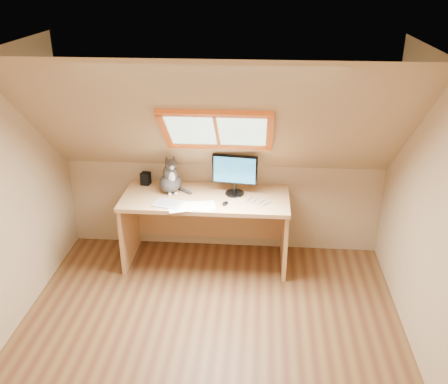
{
  "coord_description": "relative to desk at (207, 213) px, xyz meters",
  "views": [
    {
      "loc": [
        0.41,
        -3.31,
        3.0
      ],
      "look_at": [
        0.07,
        1.0,
        1.02
      ],
      "focal_mm": 40.0,
      "sensor_mm": 36.0,
      "label": 1
    }
  ],
  "objects": [
    {
      "name": "cables",
      "position": [
        0.46,
        -0.19,
        0.24
      ],
      "size": [
        0.51,
        0.26,
        0.01
      ],
      "color": "silver",
      "rests_on": "desk"
    },
    {
      "name": "room_shell",
      "position": [
        0.16,
        -1.55,
        0.87
      ],
      "size": [
        3.52,
        3.52,
        2.41
      ],
      "color": "tan",
      "rests_on": "ground"
    },
    {
      "name": "cat",
      "position": [
        -0.38,
        0.0,
        0.39
      ],
      "size": [
        0.32,
        0.34,
        0.43
      ],
      "color": "#46403E",
      "rests_on": "desk"
    },
    {
      "name": "ground",
      "position": [
        0.16,
        -1.45,
        -0.56
      ],
      "size": [
        3.5,
        3.5,
        0.0
      ],
      "primitive_type": "plane",
      "color": "brown",
      "rests_on": "ground"
    },
    {
      "name": "graphics_tablet",
      "position": [
        -0.35,
        -0.3,
        0.24
      ],
      "size": [
        0.31,
        0.25,
        0.01
      ],
      "primitive_type": "cube",
      "rotation": [
        0.0,
        0.0,
        -0.19
      ],
      "color": "#B2B2B7",
      "rests_on": "desk"
    },
    {
      "name": "desk_speaker",
      "position": [
        -0.69,
        0.18,
        0.3
      ],
      "size": [
        0.11,
        0.11,
        0.14
      ],
      "primitive_type": "cube",
      "rotation": [
        0.0,
        0.0,
        -0.17
      ],
      "color": "black",
      "rests_on": "desk"
    },
    {
      "name": "monitor",
      "position": [
        0.3,
        -0.01,
        0.49
      ],
      "size": [
        0.47,
        0.2,
        0.43
      ],
      "color": "black",
      "rests_on": "desk"
    },
    {
      "name": "papers",
      "position": [
        -0.11,
        -0.33,
        0.24
      ],
      "size": [
        0.35,
        0.3,
        0.01
      ],
      "color": "white",
      "rests_on": "desk"
    },
    {
      "name": "desk",
      "position": [
        0.0,
        0.0,
        0.0
      ],
      "size": [
        1.74,
        0.76,
        0.8
      ],
      "color": "tan",
      "rests_on": "ground"
    },
    {
      "name": "mouse",
      "position": [
        0.22,
        -0.26,
        0.25
      ],
      "size": [
        0.08,
        0.1,
        0.03
      ],
      "primitive_type": "ellipsoid",
      "rotation": [
        0.0,
        0.0,
        -0.42
      ],
      "color": "black",
      "rests_on": "desk"
    }
  ]
}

